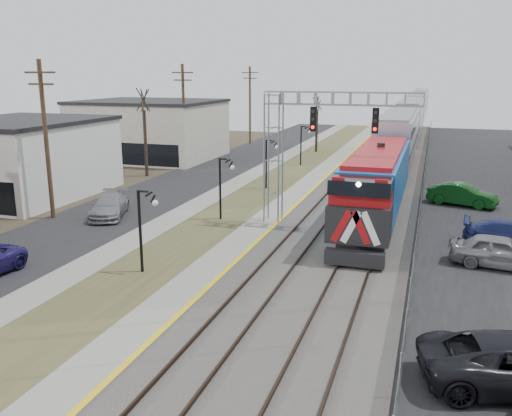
% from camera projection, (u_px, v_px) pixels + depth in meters
% --- Properties ---
extents(street_west, '(7.00, 120.00, 0.04)m').
position_uv_depth(street_west, '(166.00, 190.00, 43.51)').
color(street_west, black).
rests_on(street_west, ground).
extents(sidewalk, '(2.00, 120.00, 0.08)m').
position_uv_depth(sidewalk, '(218.00, 194.00, 42.16)').
color(sidewalk, gray).
rests_on(sidewalk, ground).
extents(grass_median, '(4.00, 120.00, 0.06)m').
position_uv_depth(grass_median, '(255.00, 196.00, 41.26)').
color(grass_median, '#3F4625').
rests_on(grass_median, ground).
extents(platform, '(2.00, 120.00, 0.24)m').
position_uv_depth(platform, '(293.00, 198.00, 40.33)').
color(platform, gray).
rests_on(platform, ground).
extents(ballast_bed, '(8.00, 120.00, 0.20)m').
position_uv_depth(ballast_bed, '(360.00, 203.00, 38.84)').
color(ballast_bed, '#595651').
rests_on(ballast_bed, ground).
extents(platform_edge, '(0.24, 120.00, 0.01)m').
position_uv_depth(platform_edge, '(304.00, 197.00, 40.04)').
color(platform_edge, gold).
rests_on(platform_edge, platform).
extents(track_near, '(1.58, 120.00, 0.15)m').
position_uv_depth(track_near, '(333.00, 199.00, 39.39)').
color(track_near, '#2D2119').
rests_on(track_near, ballast_bed).
extents(track_far, '(1.58, 120.00, 0.15)m').
position_uv_depth(track_far, '(382.00, 202.00, 38.34)').
color(track_far, '#2D2119').
rests_on(track_far, ballast_bed).
extents(train, '(3.00, 108.65, 5.33)m').
position_uv_depth(train, '(411.00, 118.00, 76.46)').
color(train, '#155AAE').
rests_on(train, ground).
extents(signal_gantry, '(9.00, 1.07, 8.15)m').
position_uv_depth(signal_gantry, '(302.00, 135.00, 31.88)').
color(signal_gantry, gray).
rests_on(signal_gantry, ground).
extents(lampposts, '(0.14, 62.14, 4.00)m').
position_uv_depth(lampposts, '(143.00, 230.00, 25.36)').
color(lampposts, black).
rests_on(lampposts, ground).
extents(utility_poles, '(0.28, 80.28, 10.00)m').
position_uv_depth(utility_poles, '(46.00, 141.00, 33.98)').
color(utility_poles, '#4C3823').
rests_on(utility_poles, ground).
extents(fence, '(0.04, 120.00, 1.60)m').
position_uv_depth(fence, '(422.00, 198.00, 37.40)').
color(fence, gray).
rests_on(fence, ground).
extents(bare_trees, '(12.30, 42.30, 5.95)m').
position_uv_depth(bare_trees, '(174.00, 150.00, 46.82)').
color(bare_trees, '#382D23').
rests_on(bare_trees, ground).
extents(car_lot_d, '(5.14, 2.35, 1.46)m').
position_uv_depth(car_lot_d, '(512.00, 235.00, 28.93)').
color(car_lot_d, navy).
rests_on(car_lot_d, ground).
extents(car_lot_e, '(4.86, 2.51, 1.58)m').
position_uv_depth(car_lot_e, '(501.00, 253.00, 25.98)').
color(car_lot_e, slate).
rests_on(car_lot_e, ground).
extents(car_lot_f, '(4.94, 2.94, 1.54)m').
position_uv_depth(car_lot_f, '(462.00, 195.00, 38.24)').
color(car_lot_f, '#0D4414').
rests_on(car_lot_f, ground).
extents(car_street_b, '(3.64, 5.27, 1.42)m').
position_uv_depth(car_street_b, '(109.00, 206.00, 35.32)').
color(car_street_b, gray).
rests_on(car_street_b, ground).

